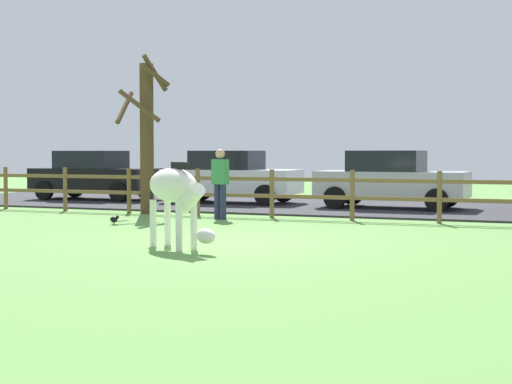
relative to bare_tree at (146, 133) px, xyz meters
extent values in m
plane|color=#5B8C42|center=(4.58, -5.02, -2.06)|extent=(60.00, 60.00, 0.00)
cube|color=#2D2D33|center=(4.58, 4.28, -2.03)|extent=(28.00, 7.40, 0.05)
cylinder|color=brown|center=(-4.45, -0.02, -1.48)|extent=(0.11, 0.11, 1.16)
cylinder|color=brown|center=(-2.48, -0.02, -1.48)|extent=(0.11, 0.11, 1.16)
cylinder|color=brown|center=(-0.50, -0.02, -1.48)|extent=(0.11, 0.11, 1.16)
cylinder|color=brown|center=(1.47, -0.02, -1.48)|extent=(0.11, 0.11, 1.16)
cylinder|color=brown|center=(3.44, -0.02, -1.48)|extent=(0.11, 0.11, 1.16)
cylinder|color=brown|center=(5.41, -0.02, -1.48)|extent=(0.11, 0.11, 1.16)
cylinder|color=brown|center=(7.38, -0.02, -1.48)|extent=(0.11, 0.11, 1.16)
cube|color=brown|center=(4.42, -0.02, -1.53)|extent=(21.68, 0.06, 0.09)
cube|color=brown|center=(4.42, -0.02, -1.13)|extent=(21.68, 0.06, 0.09)
cylinder|color=#513A23|center=(0.00, 0.03, -0.15)|extent=(0.35, 0.35, 3.81)
cylinder|color=#513A23|center=(0.36, -0.15, 1.44)|extent=(0.49, 0.82, 0.56)
cylinder|color=#513A23|center=(0.09, -0.47, 0.66)|extent=(1.10, 0.31, 0.85)
cylinder|color=#513A23|center=(-0.56, -0.11, 0.65)|extent=(0.42, 1.22, 0.90)
cylinder|color=#513A23|center=(0.32, -0.10, 1.50)|extent=(0.41, 0.77, 0.91)
ellipsoid|color=white|center=(4.05, -6.14, -1.02)|extent=(1.31, 1.04, 0.56)
cylinder|color=white|center=(4.47, -6.22, -1.67)|extent=(0.11, 0.11, 0.78)
cylinder|color=white|center=(4.33, -6.46, -1.67)|extent=(0.11, 0.11, 0.78)
cylinder|color=white|center=(3.77, -5.82, -1.67)|extent=(0.11, 0.11, 0.78)
cylinder|color=white|center=(3.63, -6.06, -1.67)|extent=(0.11, 0.11, 0.78)
cylinder|color=white|center=(4.51, -6.40, -1.21)|extent=(0.63, 0.50, 0.51)
ellipsoid|color=white|center=(4.87, -6.61, -1.78)|extent=(0.48, 0.39, 0.24)
cube|color=black|center=(4.27, -6.27, -0.70)|extent=(0.51, 0.31, 0.12)
cylinder|color=black|center=(3.47, -5.81, -1.17)|extent=(0.19, 0.14, 0.54)
cylinder|color=black|center=(0.92, -2.97, -2.03)|extent=(0.01, 0.01, 0.06)
cylinder|color=black|center=(0.92, -3.01, -2.03)|extent=(0.01, 0.01, 0.06)
ellipsoid|color=black|center=(0.92, -2.99, -1.94)|extent=(0.18, 0.10, 0.12)
sphere|color=black|center=(1.01, -2.99, -1.89)|extent=(0.07, 0.07, 0.07)
cube|color=white|center=(0.64, 3.93, -1.36)|extent=(4.06, 1.84, 0.70)
cube|color=black|center=(0.49, 3.93, -0.73)|extent=(1.96, 1.63, 0.56)
cylinder|color=black|center=(1.96, 4.83, -1.71)|extent=(0.61, 0.20, 0.60)
cylinder|color=black|center=(2.02, 3.13, -1.71)|extent=(0.61, 0.20, 0.60)
cylinder|color=black|center=(-0.74, 4.73, -1.71)|extent=(0.61, 0.20, 0.60)
cylinder|color=black|center=(-0.68, 3.03, -1.71)|extent=(0.61, 0.20, 0.60)
cube|color=#B7BABF|center=(5.55, 3.57, -1.36)|extent=(4.03, 1.76, 0.70)
cube|color=black|center=(5.40, 3.57, -0.73)|extent=(1.92, 1.59, 0.56)
cylinder|color=black|center=(6.91, 4.40, -1.71)|extent=(0.60, 0.19, 0.60)
cylinder|color=black|center=(6.89, 2.70, -1.71)|extent=(0.60, 0.19, 0.60)
cylinder|color=black|center=(4.21, 4.44, -1.71)|extent=(0.60, 0.19, 0.60)
cylinder|color=black|center=(4.19, 2.74, -1.71)|extent=(0.60, 0.19, 0.60)
cube|color=black|center=(-4.08, 3.82, -1.36)|extent=(4.04, 1.80, 0.70)
cube|color=black|center=(-4.23, 3.82, -0.73)|extent=(1.94, 1.61, 0.56)
cylinder|color=black|center=(-2.75, 4.70, -1.71)|extent=(0.60, 0.19, 0.60)
cylinder|color=black|center=(-2.71, 3.00, -1.71)|extent=(0.60, 0.19, 0.60)
cylinder|color=black|center=(-5.45, 4.64, -1.71)|extent=(0.60, 0.19, 0.60)
cylinder|color=black|center=(-5.41, 2.94, -1.71)|extent=(0.60, 0.19, 0.60)
cylinder|color=#232847|center=(2.37, -0.82, -1.65)|extent=(0.14, 0.14, 0.82)
cylinder|color=#232847|center=(2.54, -0.86, -1.65)|extent=(0.14, 0.14, 0.82)
cube|color=#38844C|center=(2.46, -0.84, -0.95)|extent=(0.40, 0.30, 0.58)
sphere|color=tan|center=(2.46, -0.84, -0.53)|extent=(0.22, 0.22, 0.22)
camera|label=1|loc=(10.08, -17.39, -0.48)|focal=54.84mm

